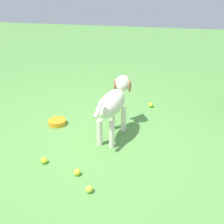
{
  "coord_description": "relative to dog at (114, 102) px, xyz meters",
  "views": [
    {
      "loc": [
        -2.66,
        -0.65,
        1.78
      ],
      "look_at": [
        0.19,
        -0.14,
        0.33
      ],
      "focal_mm": 47.07,
      "sensor_mm": 36.0,
      "label": 1
    }
  ],
  "objects": [
    {
      "name": "tennis_ball_3",
      "position": [
        0.92,
        0.31,
        -0.39
      ],
      "size": [
        0.07,
        0.07,
        0.07
      ],
      "primitive_type": "sphere",
      "color": "yellow",
      "rests_on": "ground"
    },
    {
      "name": "tennis_ball_2",
      "position": [
        -0.78,
        0.22,
        -0.39
      ],
      "size": [
        0.07,
        0.07,
        0.07
      ],
      "primitive_type": "sphere",
      "color": "yellow",
      "rests_on": "ground"
    },
    {
      "name": "dog",
      "position": [
        0.0,
        0.0,
        0.0
      ],
      "size": [
        0.94,
        0.34,
        0.64
      ],
      "rotation": [
        0.0,
        0.0,
        6.08
      ],
      "color": "silver",
      "rests_on": "ground"
    },
    {
      "name": "ground",
      "position": [
        -0.25,
        0.15,
        -0.42
      ],
      "size": [
        14.0,
        14.0,
        0.0
      ],
      "primitive_type": "plane",
      "color": "#548C42"
    },
    {
      "name": "tennis_ball_0",
      "position": [
        -0.66,
        0.59,
        -0.39
      ],
      "size": [
        0.07,
        0.07,
        0.07
      ],
      "primitive_type": "sphere",
      "color": "#D0E32B",
      "rests_on": "ground"
    },
    {
      "name": "tennis_ball_1",
      "position": [
        -0.98,
        0.05,
        -0.39
      ],
      "size": [
        0.07,
        0.07,
        0.07
      ],
      "primitive_type": "sphere",
      "color": "#C7D53E",
      "rests_on": "ground"
    },
    {
      "name": "tennis_ball_4",
      "position": [
        0.84,
        -0.38,
        -0.39
      ],
      "size": [
        0.07,
        0.07,
        0.07
      ],
      "primitive_type": "sphere",
      "color": "#CADA2C",
      "rests_on": "ground"
    },
    {
      "name": "water_bowl",
      "position": [
        0.14,
        0.74,
        -0.39
      ],
      "size": [
        0.22,
        0.22,
        0.06
      ],
      "primitive_type": "cylinder",
      "color": "orange",
      "rests_on": "ground"
    }
  ]
}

